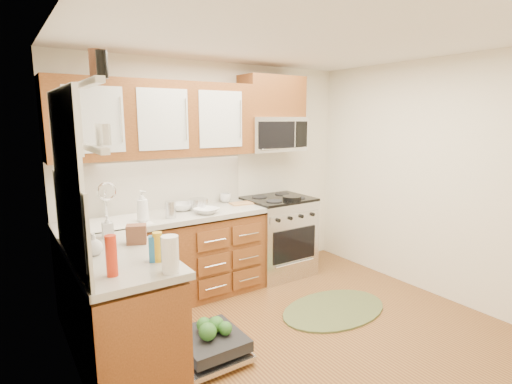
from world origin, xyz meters
TOP-DOWN VIEW (x-y plane):
  - floor at (0.00, 0.00)m, footprint 3.50×3.50m
  - ceiling at (0.00, 0.00)m, footprint 3.50×3.50m
  - wall_back at (0.00, 1.75)m, footprint 3.50×0.04m
  - wall_left at (-1.75, 0.00)m, footprint 0.04×3.50m
  - wall_right at (1.75, 0.00)m, footprint 0.04×3.50m
  - base_cabinet_back at (-0.73, 1.45)m, footprint 2.05×0.60m
  - base_cabinet_left at (-1.45, 0.52)m, footprint 0.60×1.25m
  - countertop_back at (-0.72, 1.44)m, footprint 2.07×0.64m
  - countertop_left at (-1.44, 0.53)m, footprint 0.64×1.27m
  - backsplash_back at (-0.73, 1.74)m, footprint 2.05×0.02m
  - backsplash_left at (-1.74, 0.52)m, footprint 0.02×1.25m
  - upper_cabinets at (-0.73, 1.57)m, footprint 2.05×0.35m
  - cabinet_over_mw at (0.68, 1.57)m, footprint 0.76×0.35m
  - range at (0.68, 1.43)m, footprint 0.76×0.64m
  - microwave at (0.68, 1.55)m, footprint 0.76×0.38m
  - sink at (-1.25, 1.42)m, footprint 0.62×0.50m
  - dishwasher at (-0.86, 0.30)m, footprint 0.70×0.60m
  - window at (-1.74, 0.50)m, footprint 0.03×1.05m
  - window_blind at (-1.71, 0.50)m, footprint 0.02×0.96m
  - shelf_upper at (-1.72, -0.35)m, footprint 0.04×0.40m
  - shelf_lower at (-1.72, -0.35)m, footprint 0.04×0.40m
  - rug at (0.56, 0.33)m, footprint 1.36×1.15m
  - skillet at (0.74, 1.25)m, footprint 0.25×0.25m
  - stock_pot at (-0.35, 1.47)m, footprint 0.24×0.24m
  - cutting_board at (0.18, 1.46)m, footprint 0.26×0.19m
  - canister at (-0.73, 1.30)m, footprint 0.13×0.13m
  - paper_towel_roll at (-1.25, -0.02)m, footprint 0.12×0.12m
  - mustard_bottle at (-1.25, 0.21)m, footprint 0.08×0.08m
  - red_bottle at (-1.58, 0.12)m, footprint 0.09×0.09m
  - wooden_box at (-1.25, 0.69)m, footprint 0.18×0.15m
  - blue_carton at (-1.25, 0.22)m, footprint 0.13×0.10m
  - bowl_a at (-0.35, 1.27)m, footprint 0.31×0.31m
  - bowl_b at (-0.51, 1.54)m, footprint 0.32×0.32m
  - cup at (0.08, 1.65)m, footprint 0.15×0.15m
  - soap_bottle_a at (-1.00, 1.30)m, footprint 0.15×0.15m
  - soap_bottle_b at (-1.40, 0.97)m, footprint 0.09×0.09m
  - soap_bottle_c at (-1.59, 0.59)m, footprint 0.16×0.16m

SIDE VIEW (x-z plane):
  - floor at x=0.00m, z-range 0.00..0.00m
  - rug at x=0.56m, z-range 0.00..0.02m
  - dishwasher at x=-0.86m, z-range 0.00..0.20m
  - base_cabinet_back at x=-0.73m, z-range 0.00..0.85m
  - base_cabinet_left at x=-1.45m, z-range 0.00..0.85m
  - range at x=0.68m, z-range 0.00..0.95m
  - sink at x=-1.25m, z-range 0.67..0.93m
  - countertop_back at x=-0.72m, z-range 0.88..0.93m
  - countertop_left at x=-1.44m, z-range 0.88..0.93m
  - cutting_board at x=0.18m, z-range 0.93..0.94m
  - bowl_a at x=-0.35m, z-range 0.93..0.98m
  - bowl_b at x=-0.51m, z-range 0.93..1.00m
  - skillet at x=0.74m, z-range 0.95..0.99m
  - cup at x=0.08m, z-range 0.93..1.03m
  - stock_pot at x=-0.35m, z-range 0.93..1.05m
  - wooden_box at x=-1.25m, z-range 0.93..1.07m
  - soap_bottle_c at x=-1.59m, z-range 0.93..1.08m
  - canister at x=-0.73m, z-range 0.93..1.09m
  - blue_carton at x=-1.25m, z-range 0.93..1.10m
  - soap_bottle_b at x=-1.40m, z-range 0.93..1.11m
  - mustard_bottle at x=-1.25m, z-range 0.93..1.13m
  - paper_towel_roll at x=-1.25m, z-range 0.93..1.16m
  - red_bottle at x=-1.58m, z-range 0.93..1.19m
  - soap_bottle_a at x=-1.00m, z-range 0.92..1.22m
  - backsplash_back at x=-0.73m, z-range 0.93..1.49m
  - backsplash_left at x=-1.74m, z-range 0.93..1.49m
  - wall_back at x=0.00m, z-range 0.00..2.50m
  - wall_left at x=-1.75m, z-range 0.00..2.50m
  - wall_right at x=1.75m, z-range 0.00..2.50m
  - window at x=-1.74m, z-range 1.02..2.08m
  - microwave at x=0.68m, z-range 1.50..1.90m
  - shelf_lower at x=-1.72m, z-range 1.74..1.76m
  - upper_cabinets at x=-0.73m, z-range 1.50..2.25m
  - window_blind at x=-1.71m, z-range 1.68..2.08m
  - shelf_upper at x=-1.72m, z-range 2.03..2.06m
  - cabinet_over_mw at x=0.68m, z-range 1.90..2.37m
  - ceiling at x=0.00m, z-range 2.50..2.50m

